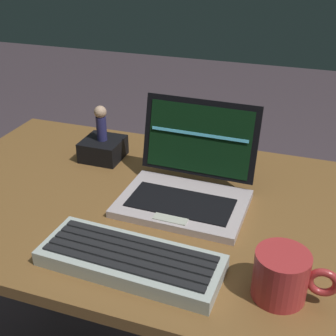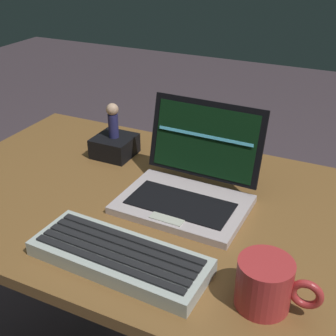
% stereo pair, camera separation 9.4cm
% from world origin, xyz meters
% --- Properties ---
extents(desk, '(1.39, 0.68, 0.74)m').
position_xyz_m(desk, '(0.00, 0.00, 0.65)').
color(desk, brown).
rests_on(desk, ground).
extents(laptop_front, '(0.29, 0.25, 0.21)m').
position_xyz_m(laptop_front, '(-0.07, 0.04, 0.78)').
color(laptop_front, '#BFB0B3').
rests_on(laptop_front, desk).
extents(external_keyboard, '(0.34, 0.14, 0.03)m').
position_xyz_m(external_keyboard, '(-0.10, -0.22, 0.75)').
color(external_keyboard, '#B4BEB8').
rests_on(external_keyboard, desk).
extents(figurine_stand, '(0.10, 0.10, 0.05)m').
position_xyz_m(figurine_stand, '(-0.35, 0.16, 0.76)').
color(figurine_stand, black).
rests_on(figurine_stand, desk).
extents(figurine, '(0.03, 0.03, 0.10)m').
position_xyz_m(figurine, '(-0.35, 0.16, 0.84)').
color(figurine, navy).
rests_on(figurine, figurine_stand).
extents(coffee_mug, '(0.14, 0.09, 0.09)m').
position_xyz_m(coffee_mug, '(0.17, -0.21, 0.78)').
color(coffee_mug, '#B52F32').
rests_on(coffee_mug, desk).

